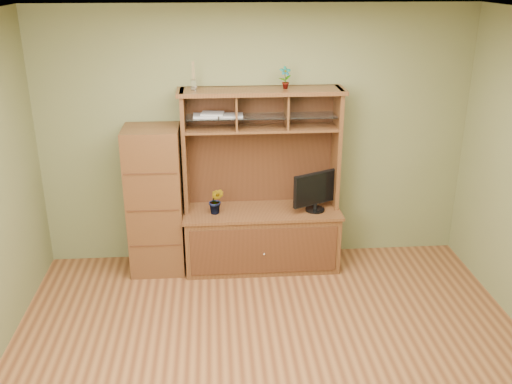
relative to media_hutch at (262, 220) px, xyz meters
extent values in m
cube|color=#582F19|center=(-0.04, -1.73, -0.53)|extent=(4.50, 4.00, 0.02)
cube|color=white|center=(-0.04, -1.73, 2.19)|extent=(4.50, 4.00, 0.02)
cube|color=#63673C|center=(-0.04, 0.28, 0.83)|extent=(4.50, 0.02, 2.70)
cube|color=#3F2012|center=(0.00, -0.02, -0.21)|extent=(1.60, 0.55, 0.62)
cube|color=#351B0E|center=(0.00, -0.30, -0.21)|extent=(1.50, 0.01, 0.50)
sphere|color=silver|center=(0.00, -0.32, -0.24)|extent=(0.02, 0.02, 0.02)
cube|color=#3F2012|center=(0.00, -0.02, 0.11)|extent=(1.64, 0.59, 0.03)
cube|color=#3F2012|center=(-0.78, 0.08, 0.75)|extent=(0.04, 0.35, 1.25)
cube|color=#3F2012|center=(0.78, 0.08, 0.75)|extent=(0.04, 0.35, 1.25)
cube|color=#351B0E|center=(0.00, 0.24, 0.75)|extent=(1.52, 0.02, 1.25)
cube|color=#3F2012|center=(0.00, 0.08, 1.36)|extent=(1.66, 0.40, 0.04)
cube|color=#3F2012|center=(0.00, 0.08, 0.98)|extent=(1.52, 0.32, 0.02)
cube|color=#3F2012|center=(-0.25, 0.08, 1.16)|extent=(0.02, 0.31, 0.35)
cube|color=#3F2012|center=(0.25, 0.08, 1.16)|extent=(0.02, 0.31, 0.35)
cube|color=silver|center=(0.00, 0.07, 1.11)|extent=(1.50, 0.27, 0.01)
cylinder|color=black|center=(0.55, -0.08, 0.14)|extent=(0.20, 0.20, 0.02)
cylinder|color=black|center=(0.55, -0.08, 0.18)|extent=(0.04, 0.04, 0.06)
cube|color=black|center=(0.55, -0.08, 0.37)|extent=(0.49, 0.27, 0.34)
imported|color=#296121|center=(-0.47, -0.08, 0.27)|extent=(0.19, 0.17, 0.28)
imported|color=#316021|center=(0.23, 0.08, 1.49)|extent=(0.13, 0.09, 0.22)
cylinder|color=silver|center=(-0.66, 0.08, 1.43)|extent=(0.06, 0.06, 0.10)
cylinder|color=#9E794F|center=(-0.66, 0.08, 1.57)|extent=(0.04, 0.04, 0.18)
cube|color=#A3A4A8|center=(-0.56, 0.08, 1.12)|extent=(0.24, 0.18, 0.02)
cube|color=#A3A4A8|center=(-0.49, 0.08, 1.14)|extent=(0.24, 0.20, 0.02)
cube|color=#A3A4A8|center=(-0.30, 0.08, 1.12)|extent=(0.24, 0.19, 0.02)
cube|color=#3F2012|center=(-1.10, 0.00, 0.25)|extent=(0.55, 0.50, 1.55)
cube|color=#351B0E|center=(-1.10, -0.25, -0.13)|extent=(0.51, 0.01, 0.02)
cube|color=#351B0E|center=(-1.10, -0.25, 0.25)|extent=(0.51, 0.01, 0.01)
cube|color=#351B0E|center=(-1.10, -0.25, 0.64)|extent=(0.51, 0.01, 0.02)
camera|label=1|loc=(-0.48, -5.48, 2.49)|focal=40.00mm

